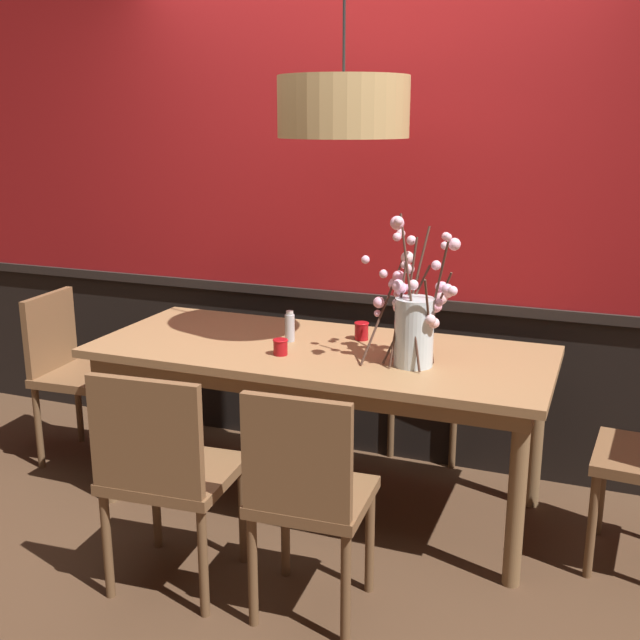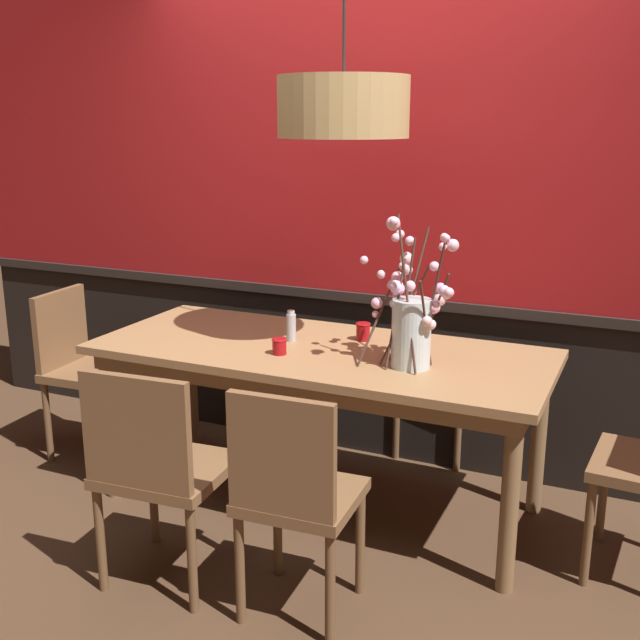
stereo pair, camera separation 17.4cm
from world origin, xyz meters
The scene contains 12 objects.
ground_plane centered at (0.00, 0.00, 0.00)m, with size 24.00×24.00×0.00m, color #4C3321.
back_wall centered at (0.00, 0.69, 1.36)m, with size 5.18×0.14×2.74m.
dining_table centered at (0.00, 0.00, 0.69)m, with size 2.07×0.87×0.77m.
chair_near_side_right centered at (0.27, -0.83, 0.51)m, with size 0.43×0.41×0.90m.
chair_far_side_right centered at (0.35, 0.86, 0.51)m, with size 0.42×0.43×0.93m.
chair_head_west_end centered at (-1.42, 0.01, 0.52)m, with size 0.42×0.43×0.90m.
chair_near_side_left centered at (-0.29, -0.86, 0.52)m, with size 0.49×0.47×0.91m.
vase_with_blossoms centered at (0.45, -0.08, 0.97)m, with size 0.44×0.30×0.64m.
candle_holder_nearer_center centered at (0.13, 0.19, 0.82)m, with size 0.07×0.07×0.08m.
candle_holder_nearer_edge centered at (-0.12, -0.16, 0.81)m, with size 0.07×0.07×0.07m.
condiment_bottle centered at (-0.17, 0.05, 0.84)m, with size 0.05×0.05×0.15m.
pendant_lamp centered at (0.10, 0.02, 1.83)m, with size 0.55×0.55×1.04m.
Camera 1 is at (1.21, -3.10, 1.78)m, focal length 43.02 mm.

